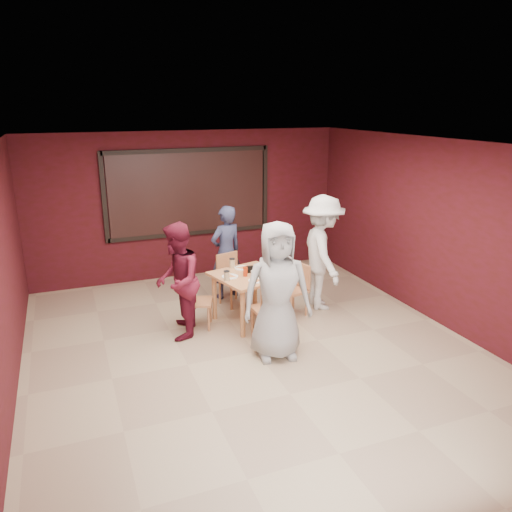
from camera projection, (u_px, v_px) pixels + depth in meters
name	position (u px, v px, depth m)	size (l,w,h in m)	color
floor	(256.00, 352.00, 6.87)	(7.00, 7.00, 0.00)	tan
window_blinds	(189.00, 193.00, 9.45)	(3.00, 0.02, 1.50)	black
dining_table	(249.00, 280.00, 7.64)	(1.20, 1.20, 0.93)	tan
chair_front	(272.00, 307.00, 6.98)	(0.48, 0.48, 0.97)	#BC7949
chair_back	(231.00, 276.00, 8.41)	(0.52, 0.52, 0.87)	#BC7949
chair_left	(194.00, 298.00, 7.51)	(0.52, 0.52, 0.83)	#BC7949
chair_right	(296.00, 286.00, 7.98)	(0.49, 0.49, 0.84)	#BC7949
diner_front	(277.00, 291.00, 6.51)	(0.91, 0.59, 1.86)	#A0A0A0
diner_back	(226.00, 252.00, 8.59)	(0.60, 0.39, 1.63)	#303656
diner_left	(177.00, 281.00, 7.12)	(0.82, 0.64, 1.70)	maroon
diner_right	(323.00, 253.00, 8.13)	(1.22, 0.70, 1.89)	silver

